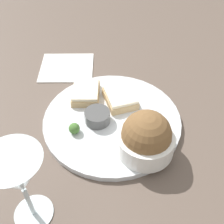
{
  "coord_description": "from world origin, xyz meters",
  "views": [
    {
      "loc": [
        -0.42,
        -0.15,
        0.48
      ],
      "look_at": [
        0.0,
        0.0,
        0.03
      ],
      "focal_mm": 45.0,
      "sensor_mm": 36.0,
      "label": 1
    }
  ],
  "objects_px": {
    "cheese_toast_far": "(86,93)",
    "napkin": "(67,67)",
    "wine_glass": "(18,177)",
    "sauce_ramekin": "(97,116)",
    "salad_bowl": "(146,138)",
    "cheese_toast_near": "(121,98)"
  },
  "relations": [
    {
      "from": "salad_bowl",
      "to": "napkin",
      "type": "relative_size",
      "value": 0.63
    },
    {
      "from": "salad_bowl",
      "to": "cheese_toast_far",
      "type": "relative_size",
      "value": 1.19
    },
    {
      "from": "napkin",
      "to": "cheese_toast_far",
      "type": "bearing_deg",
      "value": -135.22
    },
    {
      "from": "salad_bowl",
      "to": "napkin",
      "type": "bearing_deg",
      "value": 52.61
    },
    {
      "from": "wine_glass",
      "to": "napkin",
      "type": "xyz_separation_m",
      "value": [
        0.41,
        0.14,
        -0.12
      ]
    },
    {
      "from": "cheese_toast_far",
      "to": "wine_glass",
      "type": "xyz_separation_m",
      "value": [
        -0.3,
        -0.03,
        0.09
      ]
    },
    {
      "from": "cheese_toast_far",
      "to": "napkin",
      "type": "relative_size",
      "value": 0.54
    },
    {
      "from": "salad_bowl",
      "to": "cheese_toast_near",
      "type": "relative_size",
      "value": 1.1
    },
    {
      "from": "cheese_toast_far",
      "to": "cheese_toast_near",
      "type": "bearing_deg",
      "value": -82.93
    },
    {
      "from": "cheese_toast_far",
      "to": "sauce_ramekin",
      "type": "bearing_deg",
      "value": -139.74
    },
    {
      "from": "salad_bowl",
      "to": "cheese_toast_near",
      "type": "height_order",
      "value": "salad_bowl"
    },
    {
      "from": "cheese_toast_far",
      "to": "napkin",
      "type": "height_order",
      "value": "cheese_toast_far"
    },
    {
      "from": "wine_glass",
      "to": "sauce_ramekin",
      "type": "bearing_deg",
      "value": -7.15
    },
    {
      "from": "sauce_ramekin",
      "to": "cheese_toast_far",
      "type": "bearing_deg",
      "value": 40.26
    },
    {
      "from": "salad_bowl",
      "to": "wine_glass",
      "type": "xyz_separation_m",
      "value": [
        -0.19,
        0.15,
        0.07
      ]
    },
    {
      "from": "sauce_ramekin",
      "to": "wine_glass",
      "type": "relative_size",
      "value": 0.35
    },
    {
      "from": "sauce_ramekin",
      "to": "cheese_toast_near",
      "type": "bearing_deg",
      "value": -21.54
    },
    {
      "from": "salad_bowl",
      "to": "sauce_ramekin",
      "type": "relative_size",
      "value": 2.04
    },
    {
      "from": "cheese_toast_near",
      "to": "cheese_toast_far",
      "type": "height_order",
      "value": "same"
    },
    {
      "from": "cheese_toast_far",
      "to": "napkin",
      "type": "distance_m",
      "value": 0.15
    },
    {
      "from": "cheese_toast_far",
      "to": "wine_glass",
      "type": "height_order",
      "value": "wine_glass"
    },
    {
      "from": "sauce_ramekin",
      "to": "salad_bowl",
      "type": "bearing_deg",
      "value": -109.46
    }
  ]
}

